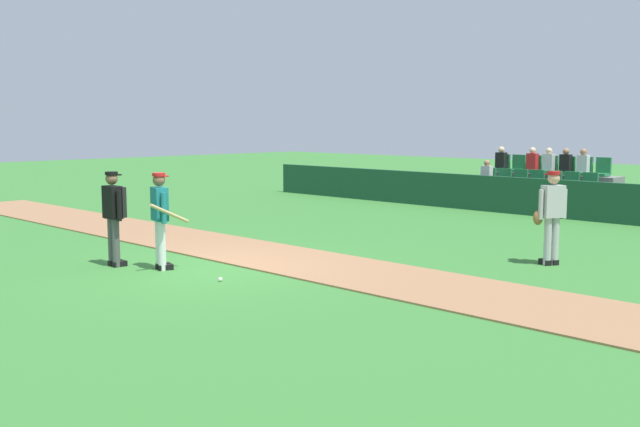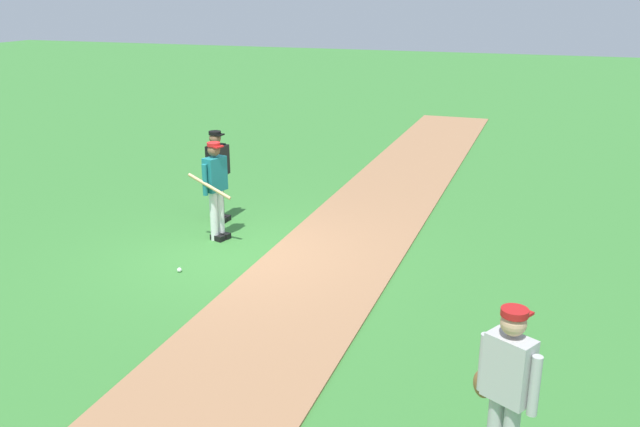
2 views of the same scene
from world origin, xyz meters
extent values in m
plane|color=#387A33|center=(0.00, 0.00, 0.00)|extent=(80.00, 80.00, 0.00)
cube|color=#9E704C|center=(0.00, 1.59, 0.01)|extent=(28.00, 2.22, 0.03)
cube|color=#19472D|center=(0.00, 11.21, 0.54)|extent=(20.00, 0.16, 1.08)
cube|color=slate|center=(0.00, 12.66, 0.15)|extent=(4.45, 2.10, 0.30)
cube|color=slate|center=(0.00, 12.23, 0.50)|extent=(4.35, 0.85, 0.40)
cube|color=#237542|center=(-1.65, 12.13, 0.75)|extent=(0.44, 0.40, 0.08)
cube|color=#237542|center=(-1.65, 12.35, 1.00)|extent=(0.44, 0.08, 0.50)
cube|color=silver|center=(-1.65, 12.18, 1.05)|extent=(0.32, 0.22, 0.52)
sphere|color=#9E7051|center=(-1.65, 12.18, 1.40)|extent=(0.20, 0.20, 0.20)
cube|color=#237542|center=(-1.10, 12.13, 0.75)|extent=(0.44, 0.40, 0.08)
cube|color=#237542|center=(-1.10, 12.35, 1.00)|extent=(0.44, 0.08, 0.50)
cube|color=#237542|center=(-0.55, 12.13, 0.75)|extent=(0.44, 0.40, 0.08)
cube|color=#237542|center=(-0.55, 12.35, 1.00)|extent=(0.44, 0.08, 0.50)
cube|color=#237542|center=(0.00, 12.13, 0.75)|extent=(0.44, 0.40, 0.08)
cube|color=#237542|center=(0.00, 12.35, 1.00)|extent=(0.44, 0.08, 0.50)
cube|color=#237542|center=(0.55, 12.13, 0.75)|extent=(0.44, 0.40, 0.08)
cube|color=#237542|center=(0.55, 12.35, 1.00)|extent=(0.44, 0.08, 0.50)
cube|color=#237542|center=(1.10, 12.13, 0.75)|extent=(0.44, 0.40, 0.08)
cube|color=#237542|center=(1.10, 12.35, 1.00)|extent=(0.44, 0.08, 0.50)
cube|color=#237542|center=(1.65, 12.13, 0.75)|extent=(0.44, 0.40, 0.08)
cube|color=#237542|center=(1.65, 12.35, 1.00)|extent=(0.44, 0.08, 0.50)
cube|color=slate|center=(0.00, 13.08, 0.90)|extent=(4.35, 0.85, 0.40)
cube|color=#237542|center=(-1.65, 12.98, 1.15)|extent=(0.44, 0.40, 0.08)
cube|color=#237542|center=(-1.65, 13.20, 1.40)|extent=(0.44, 0.08, 0.50)
cube|color=black|center=(-1.65, 13.03, 1.45)|extent=(0.32, 0.22, 0.52)
sphere|color=beige|center=(-1.65, 13.03, 1.80)|extent=(0.20, 0.20, 0.20)
cube|color=#237542|center=(-1.10, 12.98, 1.15)|extent=(0.44, 0.40, 0.08)
cube|color=#237542|center=(-1.10, 13.20, 1.40)|extent=(0.44, 0.08, 0.50)
cube|color=#237542|center=(-0.55, 12.98, 1.15)|extent=(0.44, 0.40, 0.08)
cube|color=#237542|center=(-0.55, 13.20, 1.40)|extent=(0.44, 0.08, 0.50)
cube|color=red|center=(-0.55, 13.03, 1.45)|extent=(0.32, 0.22, 0.52)
sphere|color=beige|center=(-0.55, 13.03, 1.80)|extent=(0.20, 0.20, 0.20)
cube|color=#237542|center=(0.00, 12.98, 1.15)|extent=(0.44, 0.40, 0.08)
cube|color=#237542|center=(0.00, 13.20, 1.40)|extent=(0.44, 0.08, 0.50)
cube|color=silver|center=(0.00, 13.03, 1.45)|extent=(0.32, 0.22, 0.52)
sphere|color=beige|center=(0.00, 13.03, 1.80)|extent=(0.20, 0.20, 0.20)
cube|color=#237542|center=(0.55, 12.98, 1.15)|extent=(0.44, 0.40, 0.08)
cube|color=#237542|center=(0.55, 13.20, 1.40)|extent=(0.44, 0.08, 0.50)
cube|color=black|center=(0.55, 13.03, 1.45)|extent=(0.32, 0.22, 0.52)
sphere|color=#9E7051|center=(0.55, 13.03, 1.80)|extent=(0.20, 0.20, 0.20)
cube|color=#237542|center=(1.10, 12.98, 1.15)|extent=(0.44, 0.40, 0.08)
cube|color=#237542|center=(1.10, 13.20, 1.40)|extent=(0.44, 0.08, 0.50)
cube|color=silver|center=(1.10, 13.03, 1.45)|extent=(0.32, 0.22, 0.52)
sphere|color=#9E7051|center=(1.10, 13.03, 1.80)|extent=(0.20, 0.20, 0.20)
cube|color=#237542|center=(1.65, 12.98, 1.15)|extent=(0.44, 0.40, 0.08)
cube|color=#237542|center=(1.65, 13.20, 1.40)|extent=(0.44, 0.08, 0.50)
cylinder|color=white|center=(-0.59, -0.64, 0.45)|extent=(0.14, 0.14, 0.90)
cylinder|color=white|center=(-0.43, -0.69, 0.45)|extent=(0.14, 0.14, 0.90)
cube|color=black|center=(-0.57, -0.58, 0.05)|extent=(0.19, 0.28, 0.10)
cube|color=black|center=(-0.42, -0.63, 0.05)|extent=(0.19, 0.28, 0.10)
cube|color=#197075|center=(-0.51, -0.66, 1.20)|extent=(0.45, 0.33, 0.60)
cylinder|color=#197075|center=(-0.75, -0.59, 1.15)|extent=(0.09, 0.09, 0.55)
cylinder|color=#197075|center=(-0.27, -0.73, 1.15)|extent=(0.09, 0.09, 0.55)
sphere|color=brown|center=(-0.51, -0.66, 1.63)|extent=(0.22, 0.22, 0.22)
cylinder|color=#B21919|center=(-0.51, -0.66, 1.73)|extent=(0.23, 0.23, 0.06)
cube|color=#B21919|center=(-0.48, -0.57, 1.70)|extent=(0.21, 0.17, 0.02)
cylinder|color=tan|center=(-0.24, -0.64, 1.05)|extent=(0.07, 0.80, 0.41)
cylinder|color=#4C4C4C|center=(-1.47, -1.10, 0.45)|extent=(0.14, 0.14, 0.90)
cylinder|color=#4C4C4C|center=(-1.31, -1.10, 0.45)|extent=(0.14, 0.14, 0.90)
cube|color=black|center=(-1.46, -1.04, 0.05)|extent=(0.13, 0.27, 0.10)
cube|color=black|center=(-1.30, -1.04, 0.05)|extent=(0.13, 0.27, 0.10)
cube|color=black|center=(-1.39, -1.10, 1.20)|extent=(0.41, 0.24, 0.60)
cylinder|color=black|center=(-1.64, -1.09, 1.15)|extent=(0.09, 0.09, 0.55)
cylinder|color=black|center=(-1.14, -1.11, 1.15)|extent=(0.09, 0.09, 0.55)
sphere|color=brown|center=(-1.39, -1.10, 1.63)|extent=(0.22, 0.22, 0.22)
cylinder|color=black|center=(-1.39, -1.10, 1.73)|extent=(0.23, 0.23, 0.06)
cube|color=black|center=(-1.38, -1.00, 1.70)|extent=(0.19, 0.13, 0.02)
cube|color=black|center=(-1.38, -0.97, 1.20)|extent=(0.44, 0.10, 0.56)
cylinder|color=#B2B2B2|center=(4.30, 4.61, 0.45)|extent=(0.14, 0.14, 0.90)
cylinder|color=#B2B2B2|center=(4.38, 4.75, 0.45)|extent=(0.14, 0.14, 0.90)
cube|color=black|center=(4.25, 4.64, 0.05)|extent=(0.29, 0.23, 0.10)
cube|color=black|center=(4.33, 4.78, 0.05)|extent=(0.29, 0.23, 0.10)
cube|color=#B2B2B2|center=(4.34, 4.68, 1.20)|extent=(0.39, 0.46, 0.60)
cylinder|color=#B2B2B2|center=(4.22, 4.46, 1.15)|extent=(0.09, 0.09, 0.55)
cylinder|color=#B2B2B2|center=(4.46, 4.90, 1.15)|extent=(0.09, 0.09, 0.55)
sphere|color=tan|center=(4.34, 4.68, 1.63)|extent=(0.22, 0.22, 0.22)
cylinder|color=#B21919|center=(4.34, 4.68, 1.73)|extent=(0.23, 0.23, 0.06)
cube|color=#B21919|center=(4.25, 4.73, 1.70)|extent=(0.19, 0.22, 0.02)
ellipsoid|color=brown|center=(4.17, 4.47, 0.90)|extent=(0.20, 0.23, 0.28)
sphere|color=white|center=(1.06, -0.53, 0.04)|extent=(0.07, 0.07, 0.07)
camera|label=1|loc=(10.59, -7.89, 2.63)|focal=40.72mm
camera|label=2|loc=(9.59, 4.82, 4.26)|focal=37.79mm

